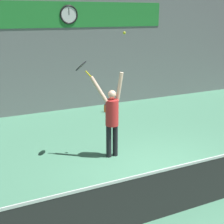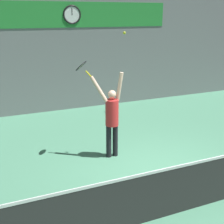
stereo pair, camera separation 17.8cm
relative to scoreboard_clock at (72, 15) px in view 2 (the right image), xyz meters
The scene contains 9 objects.
ground_plane 6.70m from the scoreboard_clock, 87.75° to the right, with size 18.00×18.00×0.00m, color #4C8C6B.
back_wall 0.91m from the scoreboard_clock, 19.45° to the left, with size 18.00×0.10×5.00m.
sponsor_banner 0.23m from the scoreboard_clock, ahead, with size 6.89×0.02×0.86m.
scoreboard_clock is the anchor object (origin of this frame).
court_net 7.52m from the scoreboard_clock, 88.13° to the right, with size 7.44×0.07×1.06m.
tennis_player 4.93m from the scoreboard_clock, 95.23° to the right, with size 0.77×0.45×2.12m.
tennis_racket 4.25m from the scoreboard_clock, 104.22° to the right, with size 0.41×0.42×0.38m.
tennis_ball 4.43m from the scoreboard_clock, 91.66° to the right, with size 0.07×0.07×0.07m.
water_bottle 3.50m from the scoreboard_clock, 43.92° to the right, with size 0.08×0.08×0.29m.
Camera 2 is at (-3.48, -5.08, 3.40)m, focal length 50.00 mm.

